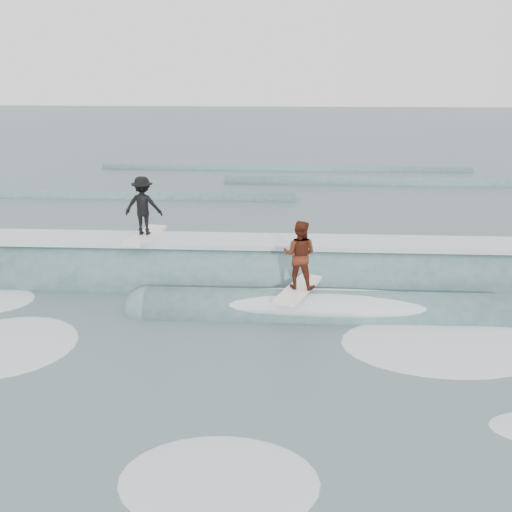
{
  "coord_description": "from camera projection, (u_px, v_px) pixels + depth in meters",
  "views": [
    {
      "loc": [
        0.82,
        -11.95,
        5.87
      ],
      "look_at": [
        0.0,
        2.39,
        1.1
      ],
      "focal_mm": 40.0,
      "sensor_mm": 36.0,
      "label": 1
    }
  ],
  "objects": [
    {
      "name": "ground",
      "position": [
        250.0,
        333.0,
        13.22
      ],
      "size": [
        160.0,
        160.0,
        0.0
      ],
      "primitive_type": "plane",
      "color": "#384C52",
      "rests_on": "ground"
    },
    {
      "name": "breaking_wave",
      "position": [
        267.0,
        284.0,
        16.1
      ],
      "size": [
        22.68,
        3.98,
        2.4
      ],
      "color": "#3C6165",
      "rests_on": "ground"
    },
    {
      "name": "surfer_black",
      "position": [
        143.0,
        208.0,
        15.94
      ],
      "size": [
        1.08,
        2.06,
        1.74
      ],
      "color": "white",
      "rests_on": "ground"
    },
    {
      "name": "surfer_red",
      "position": [
        299.0,
        258.0,
        13.83
      ],
      "size": [
        1.24,
        2.06,
        1.8
      ],
      "color": "white",
      "rests_on": "ground"
    },
    {
      "name": "whitewater",
      "position": [
        270.0,
        359.0,
        12.08
      ],
      "size": [
        14.66,
        8.28,
        0.1
      ],
      "color": "white",
      "rests_on": "ground"
    },
    {
      "name": "far_swells",
      "position": [
        283.0,
        185.0,
        29.91
      ],
      "size": [
        40.25,
        8.65,
        0.8
      ],
      "color": "#3C6165",
      "rests_on": "ground"
    }
  ]
}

